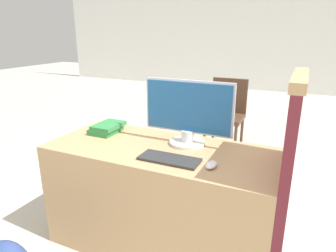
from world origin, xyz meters
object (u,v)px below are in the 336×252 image
object	(u,v)px
monitor	(188,113)
keyboard	(169,159)
book_stack	(107,128)
far_chair	(226,111)
mouse	(211,165)

from	to	relation	value
monitor	keyboard	world-z (taller)	monitor
book_stack	far_chair	bearing A→B (deg)	77.18
mouse	far_chair	world-z (taller)	far_chair
keyboard	far_chair	size ratio (longest dim) A/B	0.40
keyboard	far_chair	bearing A→B (deg)	95.09
monitor	mouse	world-z (taller)	monitor
book_stack	monitor	bearing A→B (deg)	2.69
book_stack	keyboard	bearing A→B (deg)	-22.77
mouse	book_stack	bearing A→B (deg)	164.14
keyboard	far_chair	world-z (taller)	far_chair
far_chair	keyboard	bearing A→B (deg)	-59.60
book_stack	far_chair	distance (m)	1.96
mouse	far_chair	size ratio (longest dim) A/B	0.12
book_stack	mouse	bearing A→B (deg)	-15.86
monitor	mouse	bearing A→B (deg)	-48.13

